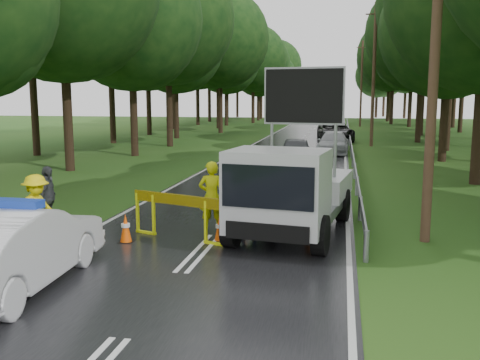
% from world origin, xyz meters
% --- Properties ---
extents(ground, '(160.00, 160.00, 0.00)m').
position_xyz_m(ground, '(0.00, 0.00, 0.00)').
color(ground, '#1D4B15').
rests_on(ground, ground).
extents(road, '(7.00, 140.00, 0.02)m').
position_xyz_m(road, '(0.00, 30.00, 0.01)').
color(road, black).
rests_on(road, ground).
extents(guardrail, '(0.12, 60.06, 0.70)m').
position_xyz_m(guardrail, '(3.70, 29.67, 0.55)').
color(guardrail, gray).
rests_on(guardrail, ground).
extents(utility_pole_near, '(1.40, 0.24, 10.00)m').
position_xyz_m(utility_pole_near, '(5.20, 2.00, 5.06)').
color(utility_pole_near, '#4B3323').
rests_on(utility_pole_near, ground).
extents(utility_pole_mid, '(1.40, 0.24, 10.00)m').
position_xyz_m(utility_pole_mid, '(5.20, 28.00, 5.06)').
color(utility_pole_mid, '#4B3323').
rests_on(utility_pole_mid, ground).
extents(utility_pole_far, '(1.40, 0.24, 10.00)m').
position_xyz_m(utility_pole_far, '(5.20, 54.00, 5.06)').
color(utility_pole_far, '#4B3323').
rests_on(utility_pole_far, ground).
extents(police_sedan, '(1.89, 4.74, 1.69)m').
position_xyz_m(police_sedan, '(-2.75, -2.86, 0.77)').
color(police_sedan, silver).
rests_on(police_sedan, ground).
extents(work_truck, '(3.07, 5.63, 4.27)m').
position_xyz_m(work_truck, '(1.88, 1.96, 1.16)').
color(work_truck, gray).
rests_on(work_truck, ground).
extents(barrier, '(2.64, 0.98, 1.15)m').
position_xyz_m(barrier, '(-0.80, 1.00, 0.87)').
color(barrier, '#EEFF0D').
rests_on(barrier, ground).
extents(officer, '(0.76, 0.58, 1.87)m').
position_xyz_m(officer, '(-0.21, 2.00, 0.94)').
color(officer, '#C6D30B').
rests_on(officer, ground).
extents(civilian, '(0.99, 0.93, 1.62)m').
position_xyz_m(civilian, '(1.01, 1.52, 0.81)').
color(civilian, '#1B52B2').
rests_on(civilian, ground).
extents(bystander_left, '(0.95, 1.24, 1.70)m').
position_xyz_m(bystander_left, '(-4.05, -0.01, 0.85)').
color(bystander_left, yellow).
rests_on(bystander_left, ground).
extents(bystander_mid, '(0.60, 1.06, 1.70)m').
position_xyz_m(bystander_mid, '(-4.63, 1.50, 0.85)').
color(bystander_mid, '#3A3D41').
rests_on(bystander_mid, ground).
extents(queue_car_first, '(2.04, 4.37, 1.45)m').
position_xyz_m(queue_car_first, '(0.80, 16.14, 0.72)').
color(queue_car_first, '#46494F').
rests_on(queue_car_first, ground).
extents(queue_car_second, '(2.01, 4.65, 1.33)m').
position_xyz_m(queue_car_second, '(2.60, 22.45, 0.67)').
color(queue_car_second, '#ACAEB4').
rests_on(queue_car_second, ground).
extents(queue_car_third, '(3.24, 5.77, 1.52)m').
position_xyz_m(queue_car_third, '(2.60, 32.12, 0.76)').
color(queue_car_third, black).
rests_on(queue_car_third, ground).
extents(queue_car_fourth, '(2.00, 4.32, 1.37)m').
position_xyz_m(queue_car_fourth, '(1.87, 39.99, 0.69)').
color(queue_car_fourth, '#43444B').
rests_on(queue_car_fourth, ground).
extents(cone_center, '(0.30, 0.30, 0.64)m').
position_xyz_m(cone_center, '(0.22, 1.05, 0.31)').
color(cone_center, black).
rests_on(cone_center, ground).
extents(cone_far, '(0.31, 0.31, 0.66)m').
position_xyz_m(cone_far, '(0.60, 2.50, 0.32)').
color(cone_far, black).
rests_on(cone_far, ground).
extents(cone_left_mid, '(0.34, 0.34, 0.73)m').
position_xyz_m(cone_left_mid, '(-2.00, 0.50, 0.35)').
color(cone_left_mid, black).
rests_on(cone_left_mid, ground).
extents(cone_right, '(0.35, 0.35, 0.75)m').
position_xyz_m(cone_right, '(2.40, 1.50, 0.36)').
color(cone_right, black).
rests_on(cone_right, ground).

